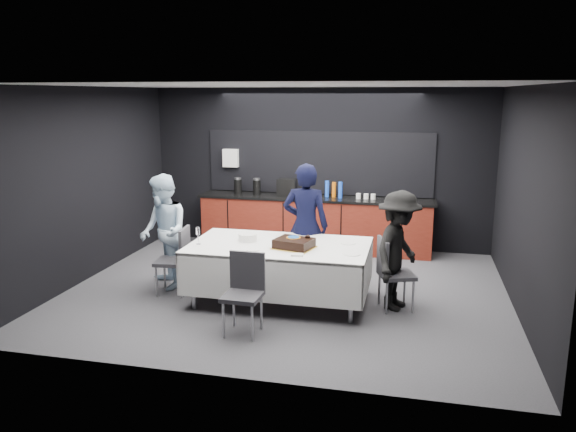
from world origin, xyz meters
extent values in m
plane|color=#444349|center=(0.00, 0.00, 0.00)|extent=(6.00, 6.00, 0.00)
cube|color=white|center=(0.00, 0.00, 2.80)|extent=(6.00, 5.00, 0.04)
cube|color=black|center=(0.00, 2.50, 1.40)|extent=(6.00, 0.04, 2.80)
cube|color=black|center=(0.00, -2.50, 1.40)|extent=(6.00, 0.04, 2.80)
cube|color=black|center=(-3.00, 0.00, 1.40)|extent=(0.04, 5.00, 2.80)
cube|color=black|center=(3.00, 0.00, 1.40)|extent=(0.04, 5.00, 2.80)
cube|color=#57160D|center=(0.00, 2.20, 0.45)|extent=(4.00, 0.60, 0.90)
cube|color=black|center=(0.00, 2.20, 0.92)|extent=(4.10, 0.64, 0.04)
cube|color=black|center=(0.00, 2.48, 1.50)|extent=(4.00, 0.03, 1.10)
cube|color=white|center=(-1.60, 2.43, 1.55)|extent=(0.28, 0.12, 0.32)
cylinder|color=black|center=(-1.40, 2.20, 1.07)|extent=(0.14, 0.14, 0.26)
cylinder|color=black|center=(-1.05, 2.20, 1.07)|extent=(0.14, 0.14, 0.26)
cube|color=black|center=(-0.50, 2.20, 1.09)|extent=(0.32, 0.24, 0.30)
cylinder|color=blue|center=(0.20, 2.25, 1.08)|extent=(0.07, 0.07, 0.28)
cylinder|color=orange|center=(0.32, 2.25, 1.07)|extent=(0.07, 0.07, 0.26)
cylinder|color=blue|center=(0.44, 2.18, 1.08)|extent=(0.07, 0.07, 0.28)
cylinder|color=white|center=(0.75, 2.20, 0.98)|extent=(0.08, 0.08, 0.09)
cylinder|color=white|center=(0.88, 2.20, 0.98)|extent=(0.08, 0.08, 0.09)
cylinder|color=white|center=(1.00, 2.20, 0.98)|extent=(0.08, 0.08, 0.09)
cylinder|color=#99999E|center=(-1.40, 2.20, 1.21)|extent=(0.12, 0.12, 0.03)
cylinder|color=#99999E|center=(-1.05, 2.20, 1.21)|extent=(0.12, 0.12, 0.03)
cylinder|color=#99999E|center=(-1.00, -0.90, 0.38)|extent=(0.06, 0.06, 0.75)
cylinder|color=#99999E|center=(-1.00, 0.10, 0.38)|extent=(0.06, 0.06, 0.75)
cylinder|color=#99999E|center=(1.00, -0.90, 0.38)|extent=(0.06, 0.06, 0.75)
cylinder|color=#99999E|center=(1.00, 0.10, 0.38)|extent=(0.06, 0.06, 0.75)
cube|color=silver|center=(0.00, -0.40, 0.76)|extent=(2.32, 1.32, 0.04)
cube|color=silver|center=(0.00, -1.05, 0.49)|extent=(2.32, 0.02, 0.55)
cube|color=silver|center=(0.00, 0.25, 0.49)|extent=(2.32, 0.02, 0.55)
cube|color=silver|center=(-1.15, -0.40, 0.49)|extent=(0.02, 1.32, 0.55)
cube|color=silver|center=(1.15, -0.40, 0.49)|extent=(0.02, 1.32, 0.55)
cube|color=#EFBE46|center=(0.22, -0.53, 0.79)|extent=(0.57, 0.51, 0.01)
cube|color=black|center=(0.22, -0.53, 0.84)|extent=(0.52, 0.46, 0.10)
cube|color=black|center=(0.22, -0.53, 0.90)|extent=(0.52, 0.46, 0.01)
cylinder|color=orange|center=(0.20, -0.47, 0.90)|extent=(0.18, 0.18, 0.00)
cylinder|color=#1756AF|center=(0.20, -0.47, 0.91)|extent=(0.15, 0.15, 0.01)
sphere|color=black|center=(0.40, -0.41, 0.92)|extent=(0.04, 0.04, 0.04)
sphere|color=black|center=(0.42, -0.45, 0.92)|extent=(0.04, 0.04, 0.04)
sphere|color=black|center=(0.38, -0.45, 0.92)|extent=(0.04, 0.04, 0.04)
cylinder|color=white|center=(-0.45, -0.33, 0.83)|extent=(0.24, 0.24, 0.10)
cylinder|color=white|center=(-0.26, -0.73, 0.78)|extent=(0.18, 0.18, 0.01)
cylinder|color=white|center=(0.87, -0.15, 0.78)|extent=(0.20, 0.20, 0.01)
cylinder|color=white|center=(0.97, -0.64, 0.78)|extent=(0.22, 0.22, 0.01)
cylinder|color=white|center=(-0.05, -0.05, 0.78)|extent=(0.21, 0.21, 0.01)
cube|color=white|center=(0.33, -0.86, 0.79)|extent=(0.16, 0.11, 0.02)
cylinder|color=white|center=(-1.03, -0.63, 0.78)|extent=(0.06, 0.06, 0.00)
cylinder|color=white|center=(-1.03, -0.63, 0.84)|extent=(0.01, 0.01, 0.12)
cylinder|color=white|center=(-1.03, -0.63, 0.95)|extent=(0.05, 0.05, 0.10)
cube|color=#2E2E33|center=(-1.51, -0.43, 0.45)|extent=(0.47, 0.47, 0.05)
cube|color=#2E2E33|center=(-1.32, -0.41, 0.70)|extent=(0.09, 0.42, 0.45)
cylinder|color=#99999E|center=(-1.70, -0.28, 0.22)|extent=(0.03, 0.03, 0.44)
cylinder|color=#99999E|center=(-1.66, -0.62, 0.22)|extent=(0.03, 0.03, 0.44)
cylinder|color=#99999E|center=(-1.36, -0.24, 0.22)|extent=(0.03, 0.03, 0.44)
cylinder|color=#99999E|center=(-1.32, -0.58, 0.22)|extent=(0.03, 0.03, 0.44)
cube|color=#2E2E33|center=(1.51, -0.32, 0.45)|extent=(0.53, 0.53, 0.05)
cube|color=#2E2E33|center=(1.33, -0.38, 0.70)|extent=(0.18, 0.41, 0.45)
cylinder|color=#99999E|center=(1.73, -0.43, 0.22)|extent=(0.03, 0.03, 0.44)
cylinder|color=#99999E|center=(1.61, -0.10, 0.22)|extent=(0.03, 0.03, 0.44)
cylinder|color=#99999E|center=(1.41, -0.54, 0.22)|extent=(0.03, 0.03, 0.44)
cylinder|color=#99999E|center=(1.29, -0.22, 0.22)|extent=(0.03, 0.03, 0.44)
cube|color=#2E2E33|center=(-0.16, -1.50, 0.45)|extent=(0.43, 0.43, 0.05)
cube|color=#2E2E33|center=(-0.16, -1.31, 0.70)|extent=(0.42, 0.05, 0.45)
cylinder|color=#99999E|center=(-0.34, -1.66, 0.22)|extent=(0.03, 0.03, 0.44)
cylinder|color=#99999E|center=(0.00, -1.67, 0.22)|extent=(0.03, 0.03, 0.44)
cylinder|color=#99999E|center=(-0.33, -1.32, 0.22)|extent=(0.03, 0.03, 0.44)
cylinder|color=#99999E|center=(0.01, -1.33, 0.22)|extent=(0.03, 0.03, 0.44)
imported|color=black|center=(0.21, 0.28, 0.88)|extent=(0.66, 0.44, 1.76)
imported|color=#C5E1F8|center=(-1.71, -0.22, 0.81)|extent=(0.97, 0.99, 1.61)
imported|color=black|center=(1.52, -0.30, 0.76)|extent=(0.85, 1.11, 1.53)
camera|label=1|loc=(1.69, -7.24, 2.70)|focal=35.00mm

